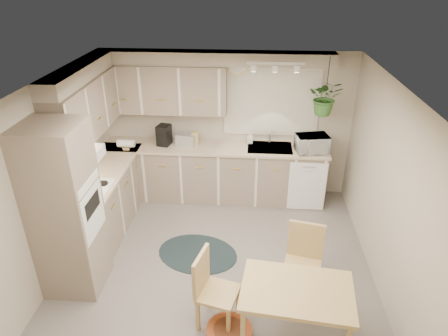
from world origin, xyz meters
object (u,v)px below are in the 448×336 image
at_px(pet_bed, 229,333).
at_px(chair_back, 302,266).
at_px(dining_table, 294,315).
at_px(braided_rug, 198,253).
at_px(microwave, 312,142).
at_px(chair_left, 218,291).

bearing_deg(pet_bed, chair_back, 38.90).
height_order(dining_table, braided_rug, dining_table).
bearing_deg(microwave, chair_back, -110.48).
bearing_deg(dining_table, pet_bed, -177.84).
distance_m(dining_table, braided_rug, 1.79).
distance_m(dining_table, chair_left, 0.82).
distance_m(dining_table, microwave, 2.88).
relative_size(pet_bed, microwave, 1.00).
relative_size(dining_table, microwave, 2.26).
relative_size(chair_left, chair_back, 0.97).
distance_m(braided_rug, microwave, 2.43).
bearing_deg(dining_table, chair_left, 168.43).
height_order(braided_rug, pet_bed, pet_bed).
xyz_separation_m(chair_left, pet_bed, (0.13, -0.19, -0.39)).
bearing_deg(chair_back, dining_table, 90.73).
distance_m(chair_back, pet_bed, 1.10).
relative_size(dining_table, chair_left, 1.23).
bearing_deg(chair_left, microwave, 169.18).
bearing_deg(pet_bed, braided_rug, 111.30).
bearing_deg(dining_table, chair_back, 78.28).
relative_size(chair_back, braided_rug, 0.84).
height_order(dining_table, pet_bed, dining_table).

